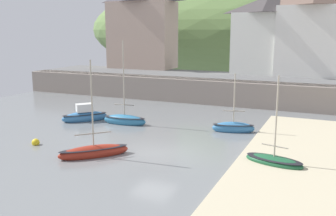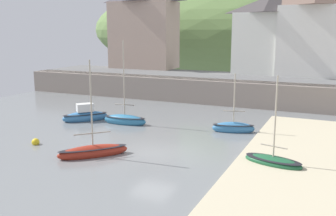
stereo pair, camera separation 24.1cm
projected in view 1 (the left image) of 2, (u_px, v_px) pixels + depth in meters
name	position (u px, v px, depth m)	size (l,w,h in m)	color
quay_seawall	(229.00, 90.00, 38.92)	(48.00, 9.40, 2.40)	gray
hillside_backdrop	(287.00, 30.00, 71.25)	(80.00, 44.00, 21.08)	#617E44
waterfront_building_left	(142.00, 26.00, 49.96)	(8.68, 4.62, 10.75)	tan
waterfront_building_centre	(267.00, 34.00, 43.83)	(7.52, 5.64, 8.72)	silver
waterfront_building_right	(314.00, 29.00, 41.76)	(7.66, 6.17, 9.99)	silver
sailboat_tall_mast	(85.00, 116.00, 31.68)	(3.35, 3.52, 1.65)	teal
sailboat_nearest_shore	(94.00, 151.00, 22.75)	(3.59, 3.68, 5.91)	maroon
sailboat_far_left	(233.00, 128.00, 28.28)	(3.22, 1.76, 4.51)	teal
dinghy_open_wooden	(274.00, 161.00, 21.35)	(3.51, 2.02, 5.13)	#1D5734
fishing_boat_green	(125.00, 120.00, 30.62)	(3.67, 1.36, 6.78)	teal
mooring_buoy	(36.00, 142.00, 25.09)	(0.50, 0.50, 0.50)	yellow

